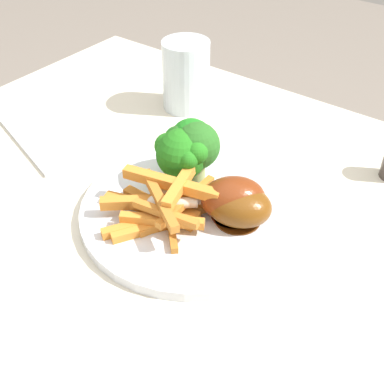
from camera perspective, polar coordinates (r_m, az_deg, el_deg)
name	(u,v)px	position (r m, az deg, el deg)	size (l,w,h in m)	color
dining_table	(214,336)	(0.59, 2.54, -15.98)	(0.99, 0.75, 0.71)	silver
dinner_plate	(192,210)	(0.56, 0.00, -2.07)	(0.25, 0.25, 0.01)	silver
broccoli_floret_front	(181,154)	(0.56, -1.21, 4.35)	(0.07, 0.06, 0.07)	#739F5E
broccoli_floret_middle	(190,141)	(0.57, -0.22, 5.77)	(0.06, 0.05, 0.07)	#93A04F
broccoli_floret_back	(193,146)	(0.57, 0.11, 5.28)	(0.06, 0.05, 0.08)	#939F5D
carrot_fries_pile	(163,205)	(0.53, -3.32, -1.47)	(0.12, 0.14, 0.04)	orange
chicken_drumstick_near	(228,199)	(0.53, 4.11, -0.83)	(0.11, 0.11, 0.05)	#521C0A
chicken_drumstick_far	(233,205)	(0.53, 4.72, -1.43)	(0.13, 0.07, 0.04)	#4B2309
fork	(21,140)	(0.72, -18.84, 5.58)	(0.19, 0.01, 0.01)	silver
water_glass	(186,75)	(0.74, -0.68, 13.09)	(0.07, 0.07, 0.10)	silver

